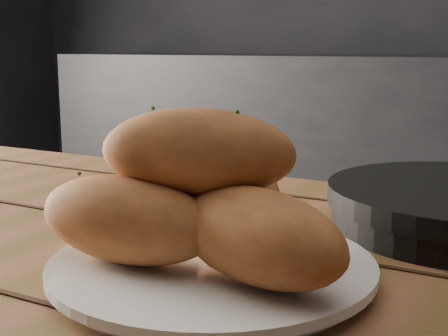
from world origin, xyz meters
TOP-DOWN VIEW (x-y plane):
  - counter at (0.00, 1.70)m, footprint 2.80×0.60m
  - plate at (0.43, -0.34)m, footprint 0.26×0.26m
  - bread_rolls at (0.42, -0.35)m, footprint 0.28×0.23m

SIDE VIEW (x-z plane):
  - counter at x=0.00m, z-range 0.00..0.90m
  - plate at x=0.43m, z-range 0.75..0.77m
  - bread_rolls at x=0.42m, z-range 0.75..0.88m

